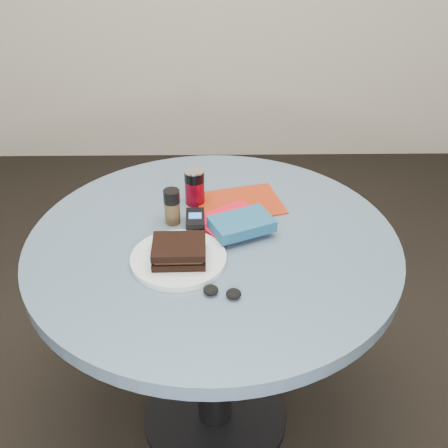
{
  "coord_description": "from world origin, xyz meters",
  "views": [
    {
      "loc": [
        0.01,
        -1.23,
        1.62
      ],
      "look_at": [
        0.03,
        0.0,
        0.8
      ],
      "focal_mm": 45.0,
      "sensor_mm": 36.0,
      "label": 1
    }
  ],
  "objects_px": {
    "mp3_player": "(195,218)",
    "headphones": "(222,292)",
    "magazine": "(239,203)",
    "table": "(213,286)",
    "red_book": "(229,219)",
    "sandwich": "(179,251)",
    "plate": "(178,259)",
    "novel": "(242,224)",
    "soda_can": "(195,186)",
    "pepper_grinder": "(172,206)"
  },
  "relations": [
    {
      "from": "soda_can",
      "to": "headphones",
      "type": "xyz_separation_m",
      "value": [
        0.08,
        -0.42,
        -0.04
      ]
    },
    {
      "from": "table",
      "to": "headphones",
      "type": "xyz_separation_m",
      "value": [
        0.02,
        -0.23,
        0.17
      ]
    },
    {
      "from": "soda_can",
      "to": "plate",
      "type": "bearing_deg",
      "value": -96.76
    },
    {
      "from": "magazine",
      "to": "novel",
      "type": "bearing_deg",
      "value": -104.84
    },
    {
      "from": "plate",
      "to": "red_book",
      "type": "height_order",
      "value": "red_book"
    },
    {
      "from": "soda_can",
      "to": "pepper_grinder",
      "type": "distance_m",
      "value": 0.12
    },
    {
      "from": "soda_can",
      "to": "mp3_player",
      "type": "distance_m",
      "value": 0.13
    },
    {
      "from": "plate",
      "to": "headphones",
      "type": "distance_m",
      "value": 0.17
    },
    {
      "from": "magazine",
      "to": "red_book",
      "type": "relative_size",
      "value": 1.39
    },
    {
      "from": "novel",
      "to": "headphones",
      "type": "distance_m",
      "value": 0.26
    },
    {
      "from": "red_book",
      "to": "mp3_player",
      "type": "distance_m",
      "value": 0.1
    },
    {
      "from": "magazine",
      "to": "headphones",
      "type": "height_order",
      "value": "headphones"
    },
    {
      "from": "sandwich",
      "to": "pepper_grinder",
      "type": "distance_m",
      "value": 0.19
    },
    {
      "from": "magazine",
      "to": "table",
      "type": "bearing_deg",
      "value": -128.04
    },
    {
      "from": "plate",
      "to": "magazine",
      "type": "distance_m",
      "value": 0.32
    },
    {
      "from": "sandwich",
      "to": "red_book",
      "type": "xyz_separation_m",
      "value": [
        0.13,
        0.18,
        -0.03
      ]
    },
    {
      "from": "plate",
      "to": "magazine",
      "type": "xyz_separation_m",
      "value": [
        0.16,
        0.28,
        -0.01
      ]
    },
    {
      "from": "table",
      "to": "magazine",
      "type": "distance_m",
      "value": 0.26
    },
    {
      "from": "plate",
      "to": "pepper_grinder",
      "type": "distance_m",
      "value": 0.19
    },
    {
      "from": "pepper_grinder",
      "to": "novel",
      "type": "xyz_separation_m",
      "value": [
        0.19,
        -0.06,
        -0.02
      ]
    },
    {
      "from": "novel",
      "to": "mp3_player",
      "type": "relative_size",
      "value": 1.76
    },
    {
      "from": "novel",
      "to": "headphones",
      "type": "bearing_deg",
      "value": -126.21
    },
    {
      "from": "magazine",
      "to": "soda_can",
      "type": "bearing_deg",
      "value": 160.97
    },
    {
      "from": "soda_can",
      "to": "mp3_player",
      "type": "height_order",
      "value": "soda_can"
    },
    {
      "from": "plate",
      "to": "pepper_grinder",
      "type": "relative_size",
      "value": 2.36
    },
    {
      "from": "red_book",
      "to": "novel",
      "type": "distance_m",
      "value": 0.07
    },
    {
      "from": "red_book",
      "to": "magazine",
      "type": "bearing_deg",
      "value": 36.5
    },
    {
      "from": "pepper_grinder",
      "to": "magazine",
      "type": "distance_m",
      "value": 0.22
    },
    {
      "from": "novel",
      "to": "mp3_player",
      "type": "xyz_separation_m",
      "value": [
        -0.13,
        0.04,
        -0.01
      ]
    },
    {
      "from": "table",
      "to": "plate",
      "type": "xyz_separation_m",
      "value": [
        -0.09,
        -0.09,
        0.17
      ]
    },
    {
      "from": "sandwich",
      "to": "novel",
      "type": "distance_m",
      "value": 0.2
    },
    {
      "from": "soda_can",
      "to": "mp3_player",
      "type": "relative_size",
      "value": 1.2
    },
    {
      "from": "mp3_player",
      "to": "red_book",
      "type": "bearing_deg",
      "value": 8.75
    },
    {
      "from": "headphones",
      "to": "soda_can",
      "type": "bearing_deg",
      "value": 100.21
    },
    {
      "from": "sandwich",
      "to": "plate",
      "type": "bearing_deg",
      "value": 111.78
    },
    {
      "from": "table",
      "to": "pepper_grinder",
      "type": "xyz_separation_m",
      "value": [
        -0.11,
        0.09,
        0.22
      ]
    },
    {
      "from": "red_book",
      "to": "mp3_player",
      "type": "bearing_deg",
      "value": 153.39
    },
    {
      "from": "table",
      "to": "red_book",
      "type": "distance_m",
      "value": 0.2
    },
    {
      "from": "table",
      "to": "novel",
      "type": "relative_size",
      "value": 6.21
    },
    {
      "from": "red_book",
      "to": "table",
      "type": "bearing_deg",
      "value": -154.63
    },
    {
      "from": "magazine",
      "to": "headphones",
      "type": "distance_m",
      "value": 0.41
    },
    {
      "from": "soda_can",
      "to": "novel",
      "type": "height_order",
      "value": "soda_can"
    },
    {
      "from": "red_book",
      "to": "headphones",
      "type": "height_order",
      "value": "headphones"
    },
    {
      "from": "plate",
      "to": "pepper_grinder",
      "type": "height_order",
      "value": "pepper_grinder"
    },
    {
      "from": "magazine",
      "to": "novel",
      "type": "distance_m",
      "value": 0.16
    },
    {
      "from": "plate",
      "to": "novel",
      "type": "xyz_separation_m",
      "value": [
        0.16,
        0.12,
        0.03
      ]
    },
    {
      "from": "novel",
      "to": "pepper_grinder",
      "type": "bearing_deg",
      "value": 138.05
    },
    {
      "from": "mp3_player",
      "to": "headphones",
      "type": "xyz_separation_m",
      "value": [
        0.07,
        -0.29,
        -0.02
      ]
    },
    {
      "from": "magazine",
      "to": "mp3_player",
      "type": "xyz_separation_m",
      "value": [
        -0.13,
        -0.11,
        0.02
      ]
    },
    {
      "from": "sandwich",
      "to": "soda_can",
      "type": "distance_m",
      "value": 0.3
    }
  ]
}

